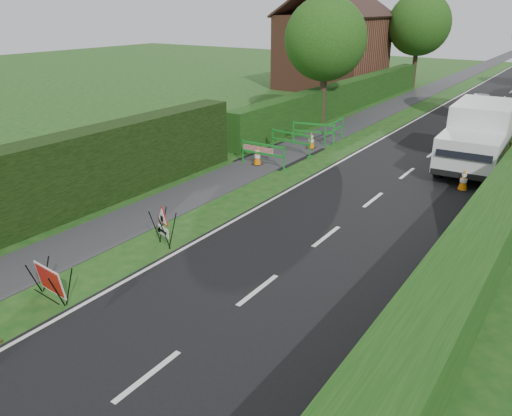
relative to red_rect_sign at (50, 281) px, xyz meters
The scene contains 23 objects.
ground 2.25m from the red_rect_sign, 59.69° to the left, with size 120.00×120.00×0.00m, color #154513.
road_surface 37.07m from the red_rect_sign, 84.42° to the left, with size 6.00×90.00×0.02m, color black.
footpath 36.95m from the red_rect_sign, 92.94° to the left, with size 2.00×90.00×0.02m, color #2D2D30.
hedge_west_near 4.35m from the red_rect_sign, 154.04° to the left, with size 1.10×18.00×2.50m, color black.
hedge_west_far 24.21m from the red_rect_sign, 99.25° to the left, with size 1.00×24.00×1.80m, color #14380F.
house_west 33.20m from the red_rect_sign, 105.58° to the left, with size 7.50×7.40×7.88m.
tree_nw 20.59m from the red_rect_sign, 99.96° to the left, with size 4.40×4.40×6.70m.
tree_fw 36.33m from the red_rect_sign, 95.56° to the left, with size 4.80×4.80×7.24m.
red_rect_sign is the anchor object (origin of this frame).
triangle_sign 3.40m from the red_rect_sign, 87.42° to the left, with size 0.85×0.85×0.99m.
works_van 16.66m from the red_rect_sign, 70.44° to the left, with size 2.46×5.66×2.53m.
traffic_cone_0 13.94m from the red_rect_sign, 65.12° to the left, with size 0.38×0.38×0.79m.
traffic_cone_1 16.67m from the red_rect_sign, 67.52° to the left, with size 0.38×0.38×0.79m.
traffic_cone_2 18.83m from the red_rect_sign, 70.33° to the left, with size 0.38×0.38×0.79m.
traffic_cone_3 11.24m from the red_rect_sign, 99.88° to the left, with size 0.38×0.38×0.79m.
traffic_cone_4 14.65m from the red_rect_sign, 95.13° to the left, with size 0.38×0.38×0.79m.
ped_barrier_0 11.14m from the red_rect_sign, 98.36° to the left, with size 2.06×0.38×1.00m.
ped_barrier_1 13.47m from the red_rect_sign, 97.17° to the left, with size 2.08×0.48×1.00m.
ped_barrier_2 15.64m from the red_rect_sign, 96.29° to the left, with size 2.08×0.82×1.00m.
ped_barrier_3 16.49m from the red_rect_sign, 93.73° to the left, with size 0.40×2.07×1.00m.
redwhite_plank 12.00m from the red_rect_sign, 101.35° to the left, with size 1.50×0.04×0.25m, color red.
litter_can 1.69m from the red_rect_sign, 72.48° to the right, with size 0.07×0.07×0.12m, color #BF7F4C.
hatchback_car 28.02m from the red_rect_sign, 83.11° to the left, with size 1.39×3.45×1.17m, color white.
Camera 1 is at (8.07, -7.29, 6.11)m, focal length 35.00 mm.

